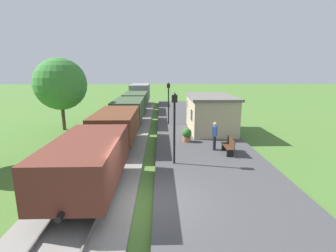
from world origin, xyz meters
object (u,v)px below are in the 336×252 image
object	(u,v)px
person_waiting	(215,135)
lamp_post_near	(174,115)
freight_train	(130,109)
bench_near_hut	(229,146)
lamp_post_far	(168,95)
station_hut	(210,113)
tree_trackside_far	(60,84)
potted_planter	(187,135)

from	to	relation	value
person_waiting	lamp_post_near	size ratio (longest dim) A/B	0.46
freight_train	bench_near_hut	distance (m)	11.67
lamp_post_near	bench_near_hut	bearing A→B (deg)	24.93
lamp_post_near	lamp_post_far	xyz separation A→B (m)	(0.00, 9.78, 0.00)
person_waiting	freight_train	bearing A→B (deg)	-31.60
station_hut	bench_near_hut	world-z (taller)	station_hut
bench_near_hut	station_hut	bearing A→B (deg)	90.17
lamp_post_far	tree_trackside_far	distance (m)	9.01
freight_train	person_waiting	distance (m)	10.67
freight_train	bench_near_hut	size ratio (longest dim) A/B	21.73
bench_near_hut	tree_trackside_far	world-z (taller)	tree_trackside_far
lamp_post_near	lamp_post_far	world-z (taller)	same
potted_planter	lamp_post_near	xyz separation A→B (m)	(-1.06, -4.04, 2.08)
station_hut	bench_near_hut	size ratio (longest dim) A/B	3.87
lamp_post_far	lamp_post_near	bearing A→B (deg)	-90.00
freight_train	potted_planter	distance (m)	8.35
freight_train	lamp_post_far	world-z (taller)	lamp_post_far
station_hut	person_waiting	xyz separation A→B (m)	(-0.67, -5.04, -0.47)
person_waiting	lamp_post_near	distance (m)	3.75
person_waiting	tree_trackside_far	bearing A→B (deg)	-6.57
person_waiting	tree_trackside_far	xyz separation A→B (m)	(-11.45, 6.59, 2.66)
bench_near_hut	lamp_post_far	size ratio (longest dim) A/B	0.41
freight_train	station_hut	size ratio (longest dim) A/B	5.62
potted_planter	lamp_post_near	world-z (taller)	lamp_post_near
lamp_post_near	tree_trackside_far	bearing A→B (deg)	135.29
freight_train	tree_trackside_far	distance (m)	6.21
station_hut	lamp_post_far	bearing A→B (deg)	141.98
bench_near_hut	potted_planter	size ratio (longest dim) A/B	1.64
freight_train	station_hut	xyz separation A→B (m)	(6.80, -3.69, 0.19)
freight_train	station_hut	bearing A→B (deg)	-28.49
tree_trackside_far	potted_planter	bearing A→B (deg)	-25.56
potted_planter	lamp_post_near	distance (m)	4.67
station_hut	person_waiting	world-z (taller)	station_hut
lamp_post_near	tree_trackside_far	world-z (taller)	tree_trackside_far
bench_near_hut	lamp_post_far	world-z (taller)	lamp_post_far
freight_train	lamp_post_near	distance (m)	11.60
potted_planter	tree_trackside_far	xyz separation A→B (m)	(-9.96, 4.76, 3.12)
potted_planter	lamp_post_far	size ratio (longest dim) A/B	0.25
bench_near_hut	person_waiting	bearing A→B (deg)	134.28
lamp_post_near	tree_trackside_far	xyz separation A→B (m)	(-8.90, 8.81, 1.04)
lamp_post_near	tree_trackside_far	distance (m)	12.56
station_hut	tree_trackside_far	distance (m)	12.41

